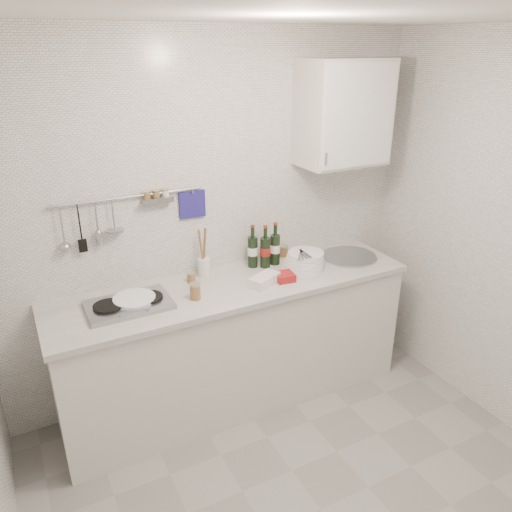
{
  "coord_description": "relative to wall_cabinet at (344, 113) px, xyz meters",
  "views": [
    {
      "loc": [
        -1.24,
        -1.6,
        2.39
      ],
      "look_at": [
        0.06,
        0.9,
        1.18
      ],
      "focal_mm": 35.0,
      "sensor_mm": 36.0,
      "label": 1
    }
  ],
  "objects": [
    {
      "name": "utensil_crock",
      "position": [
        -1.03,
        0.08,
        -0.95
      ],
      "size": [
        0.08,
        0.08,
        0.35
      ],
      "rotation": [
        0.0,
        0.0,
        0.06
      ],
      "color": "white",
      "rests_on": "counter"
    },
    {
      "name": "floor",
      "position": [
        -0.9,
        -1.22,
        -1.95
      ],
      "size": [
        3.0,
        3.0,
        0.0
      ],
      "primitive_type": "plane",
      "color": "gray",
      "rests_on": "ground"
    },
    {
      "name": "jar_a",
      "position": [
        -1.15,
        0.02,
        -0.99
      ],
      "size": [
        0.06,
        0.06,
        0.08
      ],
      "rotation": [
        0.0,
        0.0,
        -0.09
      ],
      "color": "brown",
      "rests_on": "counter"
    },
    {
      "name": "wall_rail",
      "position": [
        -1.5,
        0.15,
        -0.52
      ],
      "size": [
        0.98,
        0.09,
        0.34
      ],
      "color": "#93969B",
      "rests_on": "back_wall"
    },
    {
      "name": "jar_c",
      "position": [
        -0.38,
        -0.02,
        -1.0
      ],
      "size": [
        0.06,
        0.06,
        0.06
      ],
      "rotation": [
        0.0,
        0.0,
        -0.07
      ],
      "color": "brown",
      "rests_on": "counter"
    },
    {
      "name": "ceiling",
      "position": [
        -0.9,
        -1.22,
        0.55
      ],
      "size": [
        3.0,
        3.0,
        0.0
      ],
      "primitive_type": "plane",
      "rotation": [
        3.14,
        0.0,
        0.0
      ],
      "color": "silver",
      "rests_on": "back_wall"
    },
    {
      "name": "counter",
      "position": [
        -0.89,
        -0.12,
        -1.52
      ],
      "size": [
        2.44,
        0.64,
        0.96
      ],
      "color": "silver",
      "rests_on": "floor"
    },
    {
      "name": "wall_cabinet",
      "position": [
        0.0,
        0.0,
        0.0
      ],
      "size": [
        0.6,
        0.38,
        0.7
      ],
      "color": "silver",
      "rests_on": "back_wall"
    },
    {
      "name": "strawberry_punnet",
      "position": [
        -0.58,
        -0.23,
        -1.0
      ],
      "size": [
        0.14,
        0.14,
        0.05
      ],
      "primitive_type": "cube",
      "rotation": [
        0.0,
        0.0,
        -0.13
      ],
      "color": "red",
      "rests_on": "counter"
    },
    {
      "name": "plate_stack_hob",
      "position": [
        -1.57,
        -0.11,
        -1.01
      ],
      "size": [
        0.28,
        0.28,
        0.05
      ],
      "rotation": [
        0.0,
        0.0,
        0.11
      ],
      "color": "#46679F",
      "rests_on": "counter"
    },
    {
      "name": "back_wall",
      "position": [
        -0.9,
        0.18,
        -0.7
      ],
      "size": [
        3.0,
        0.02,
        2.5
      ],
      "primitive_type": "cube",
      "color": "silver",
      "rests_on": "floor"
    },
    {
      "name": "jar_d",
      "position": [
        -1.2,
        -0.21,
        -0.98
      ],
      "size": [
        0.07,
        0.07,
        0.1
      ],
      "rotation": [
        0.0,
        0.0,
        -0.38
      ],
      "color": "brown",
      "rests_on": "counter"
    },
    {
      "name": "jar_b",
      "position": [
        -0.38,
        0.13,
        -0.99
      ],
      "size": [
        0.07,
        0.07,
        0.08
      ],
      "rotation": [
        0.0,
        0.0,
        0.09
      ],
      "color": "brown",
      "rests_on": "counter"
    },
    {
      "name": "plate_stack_sink",
      "position": [
        -0.36,
        -0.14,
        -0.97
      ],
      "size": [
        0.32,
        0.3,
        0.12
      ],
      "rotation": [
        0.0,
        0.0,
        -0.35
      ],
      "color": "white",
      "rests_on": "counter"
    },
    {
      "name": "butter_dish",
      "position": [
        -0.73,
        -0.23,
        -1.0
      ],
      "size": [
        0.24,
        0.19,
        0.07
      ],
      "primitive_type": "cube",
      "rotation": [
        0.0,
        0.0,
        0.43
      ],
      "color": "white",
      "rests_on": "counter"
    },
    {
      "name": "wine_bottles",
      "position": [
        -0.59,
        0.04,
        -0.87
      ],
      "size": [
        0.24,
        0.12,
        0.31
      ],
      "rotation": [
        0.0,
        0.0,
        -0.19
      ],
      "color": "black",
      "rests_on": "counter"
    }
  ]
}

